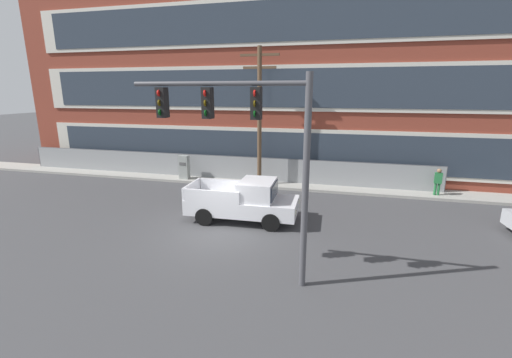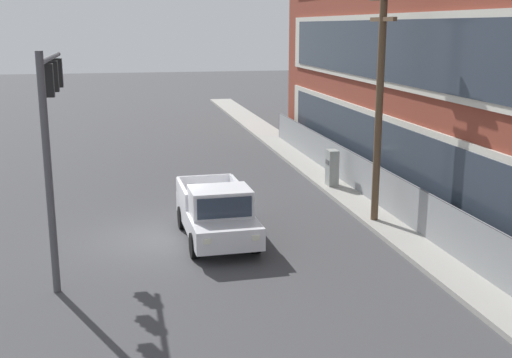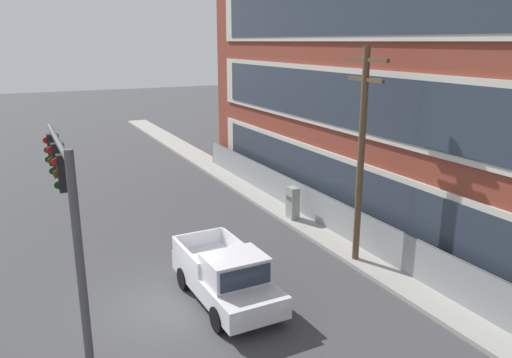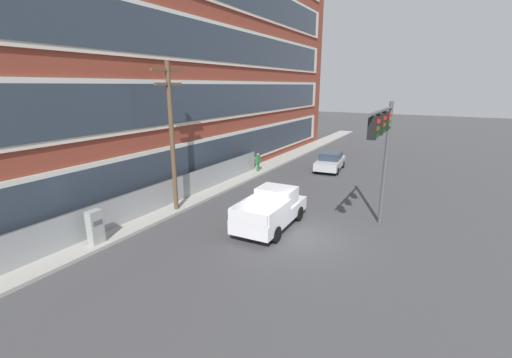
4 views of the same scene
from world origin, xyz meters
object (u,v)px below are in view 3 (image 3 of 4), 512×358
object	(u,v)px
pickup_truck_white	(227,278)
electrical_cabinet	(293,204)
traffic_signal_mast	(68,206)
utility_pole_near_corner	(361,149)

from	to	relation	value
pickup_truck_white	electrical_cabinet	xyz separation A→B (m)	(-5.93, 5.97, -0.07)
traffic_signal_mast	utility_pole_near_corner	bearing A→B (deg)	102.27
traffic_signal_mast	pickup_truck_white	size ratio (longest dim) A/B	1.23
pickup_truck_white	utility_pole_near_corner	bearing A→B (deg)	97.18
pickup_truck_white	utility_pole_near_corner	size ratio (longest dim) A/B	0.62
electrical_cabinet	pickup_truck_white	bearing A→B (deg)	-45.17
utility_pole_near_corner	pickup_truck_white	bearing A→B (deg)	-82.82
traffic_signal_mast	utility_pole_near_corner	size ratio (longest dim) A/B	0.76
pickup_truck_white	utility_pole_near_corner	xyz separation A→B (m)	(-0.74, 5.85, 3.70)
utility_pole_near_corner	electrical_cabinet	size ratio (longest dim) A/B	4.86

